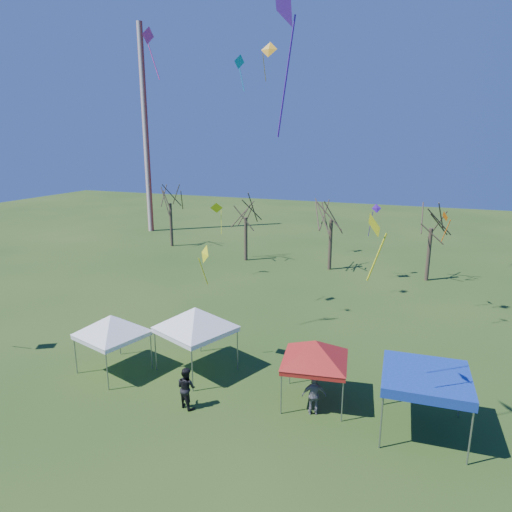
{
  "coord_description": "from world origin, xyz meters",
  "views": [
    {
      "loc": [
        5.87,
        -15.63,
        11.62
      ],
      "look_at": [
        -1.33,
        3.0,
        6.48
      ],
      "focal_mm": 32.0,
      "sensor_mm": 36.0,
      "label": 1
    }
  ],
  "objects_px": {
    "tent_blue": "(426,378)",
    "person_grey": "(314,395)",
    "tree_0": "(169,188)",
    "person_dark": "(186,388)",
    "tent_white_west": "(111,319)",
    "tree_2": "(332,201)",
    "tent_red": "(315,345)",
    "tree_3": "(433,209)",
    "radio_mast": "(146,132)",
    "tree_1": "(246,202)",
    "tent_white_mid": "(195,312)"
  },
  "relations": [
    {
      "from": "tent_blue",
      "to": "tent_white_west",
      "type": "bearing_deg",
      "value": -178.69
    },
    {
      "from": "tent_red",
      "to": "person_dark",
      "type": "bearing_deg",
      "value": -154.39
    },
    {
      "from": "tree_2",
      "to": "tree_3",
      "type": "distance_m",
      "value": 8.41
    },
    {
      "from": "tent_white_west",
      "to": "tree_1",
      "type": "bearing_deg",
      "value": 95.33
    },
    {
      "from": "tree_2",
      "to": "tent_red",
      "type": "height_order",
      "value": "tree_2"
    },
    {
      "from": "tent_white_west",
      "to": "tree_2",
      "type": "bearing_deg",
      "value": 74.62
    },
    {
      "from": "tree_1",
      "to": "tent_white_mid",
      "type": "xyz_separation_m",
      "value": [
        6.04,
        -21.35,
        -2.59
      ]
    },
    {
      "from": "radio_mast",
      "to": "tent_blue",
      "type": "height_order",
      "value": "radio_mast"
    },
    {
      "from": "tree_1",
      "to": "tent_red",
      "type": "relative_size",
      "value": 1.94
    },
    {
      "from": "person_dark",
      "to": "person_grey",
      "type": "height_order",
      "value": "person_dark"
    },
    {
      "from": "tree_2",
      "to": "tent_red",
      "type": "distance_m",
      "value": 22.41
    },
    {
      "from": "tree_3",
      "to": "tent_red",
      "type": "height_order",
      "value": "tree_3"
    },
    {
      "from": "radio_mast",
      "to": "tent_blue",
      "type": "xyz_separation_m",
      "value": [
        34.3,
        -32.01,
        -10.08
      ]
    },
    {
      "from": "tent_white_west",
      "to": "radio_mast",
      "type": "bearing_deg",
      "value": 120.93
    },
    {
      "from": "tree_0",
      "to": "person_dark",
      "type": "bearing_deg",
      "value": -57.57
    },
    {
      "from": "tent_white_mid",
      "to": "person_dark",
      "type": "height_order",
      "value": "tent_white_mid"
    },
    {
      "from": "radio_mast",
      "to": "tree_2",
      "type": "relative_size",
      "value": 3.06
    },
    {
      "from": "tree_1",
      "to": "person_dark",
      "type": "xyz_separation_m",
      "value": [
        7.24,
        -24.52,
        -4.84
      ]
    },
    {
      "from": "tree_3",
      "to": "tree_2",
      "type": "bearing_deg",
      "value": 177.73
    },
    {
      "from": "tree_0",
      "to": "tree_1",
      "type": "height_order",
      "value": "tree_0"
    },
    {
      "from": "tree_1",
      "to": "tree_2",
      "type": "xyz_separation_m",
      "value": [
        8.4,
        -0.27,
        0.5
      ]
    },
    {
      "from": "tree_1",
      "to": "tent_red",
      "type": "xyz_separation_m",
      "value": [
        12.41,
        -22.04,
        -2.99
      ]
    },
    {
      "from": "tree_1",
      "to": "tent_white_west",
      "type": "bearing_deg",
      "value": -84.67
    },
    {
      "from": "tent_white_mid",
      "to": "tent_red",
      "type": "xyz_separation_m",
      "value": [
        6.37,
        -0.7,
        -0.41
      ]
    },
    {
      "from": "tree_1",
      "to": "radio_mast",
      "type": "bearing_deg",
      "value": 151.52
    },
    {
      "from": "radio_mast",
      "to": "tent_white_west",
      "type": "xyz_separation_m",
      "value": [
        19.38,
        -32.35,
        -9.64
      ]
    },
    {
      "from": "radio_mast",
      "to": "tree_1",
      "type": "relative_size",
      "value": 3.31
    },
    {
      "from": "tent_white_west",
      "to": "tent_blue",
      "type": "xyz_separation_m",
      "value": [
        14.92,
        0.34,
        -0.45
      ]
    },
    {
      "from": "tent_white_mid",
      "to": "tree_1",
      "type": "bearing_deg",
      "value": 105.81
    },
    {
      "from": "person_dark",
      "to": "tree_1",
      "type": "bearing_deg",
      "value": -53.76
    },
    {
      "from": "person_dark",
      "to": "radio_mast",
      "type": "bearing_deg",
      "value": -34.36
    },
    {
      "from": "person_dark",
      "to": "tree_2",
      "type": "bearing_deg",
      "value": -72.94
    },
    {
      "from": "tent_red",
      "to": "person_dark",
      "type": "relative_size",
      "value": 2.05
    },
    {
      "from": "radio_mast",
      "to": "person_dark",
      "type": "relative_size",
      "value": 13.15
    },
    {
      "from": "radio_mast",
      "to": "tree_3",
      "type": "xyz_separation_m",
      "value": [
        34.03,
        -9.96,
        -6.42
      ]
    },
    {
      "from": "person_grey",
      "to": "tree_1",
      "type": "bearing_deg",
      "value": -81.69
    },
    {
      "from": "tent_red",
      "to": "person_dark",
      "type": "xyz_separation_m",
      "value": [
        -5.17,
        -2.48,
        -1.85
      ]
    },
    {
      "from": "tree_2",
      "to": "person_dark",
      "type": "height_order",
      "value": "tree_2"
    },
    {
      "from": "radio_mast",
      "to": "tent_red",
      "type": "relative_size",
      "value": 6.43
    },
    {
      "from": "tree_0",
      "to": "tree_1",
      "type": "bearing_deg",
      "value": -15.18
    },
    {
      "from": "tree_2",
      "to": "person_grey",
      "type": "relative_size",
      "value": 4.57
    },
    {
      "from": "tree_3",
      "to": "person_grey",
      "type": "height_order",
      "value": "tree_3"
    },
    {
      "from": "radio_mast",
      "to": "tent_blue",
      "type": "bearing_deg",
      "value": -43.02
    },
    {
      "from": "tent_white_west",
      "to": "tent_red",
      "type": "height_order",
      "value": "tent_white_west"
    },
    {
      "from": "tree_2",
      "to": "tent_white_west",
      "type": "height_order",
      "value": "tree_2"
    },
    {
      "from": "tree_2",
      "to": "tent_blue",
      "type": "bearing_deg",
      "value": -68.85
    },
    {
      "from": "tree_0",
      "to": "tent_red",
      "type": "relative_size",
      "value": 2.17
    },
    {
      "from": "tree_3",
      "to": "tent_white_mid",
      "type": "height_order",
      "value": "tree_3"
    },
    {
      "from": "tree_2",
      "to": "tent_red",
      "type": "bearing_deg",
      "value": -79.56
    },
    {
      "from": "tent_blue",
      "to": "person_grey",
      "type": "xyz_separation_m",
      "value": [
        -4.41,
        -0.35,
        -1.52
      ]
    }
  ]
}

